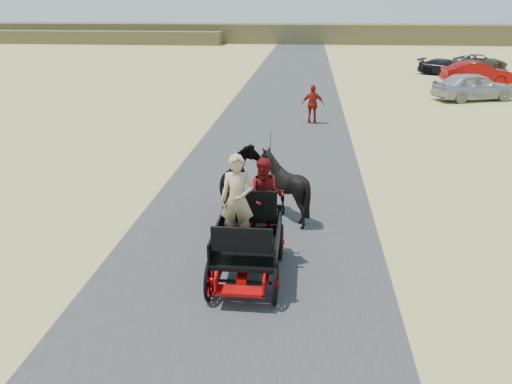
# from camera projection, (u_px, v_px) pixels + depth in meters

# --- Properties ---
(ground) EXTENTS (140.00, 140.00, 0.00)m
(ground) POSITION_uv_depth(u_px,v_px,m) (230.00, 317.00, 8.77)
(ground) COLOR tan
(road) EXTENTS (6.00, 140.00, 0.01)m
(road) POSITION_uv_depth(u_px,v_px,m) (230.00, 317.00, 8.76)
(road) COLOR #38383A
(road) RESTS_ON ground
(ridge_far) EXTENTS (140.00, 6.00, 2.40)m
(ridge_far) POSITION_uv_depth(u_px,v_px,m) (301.00, 33.00, 65.91)
(ridge_far) COLOR brown
(ridge_far) RESTS_ON ground
(ridge_near) EXTENTS (40.00, 4.00, 1.60)m
(ridge_near) POSITION_uv_depth(u_px,v_px,m) (71.00, 37.00, 65.25)
(ridge_near) COLOR brown
(ridge_near) RESTS_ON ground
(carriage) EXTENTS (1.30, 2.40, 0.72)m
(carriage) POSITION_uv_depth(u_px,v_px,m) (248.00, 260.00, 9.97)
(carriage) COLOR black
(carriage) RESTS_ON ground
(horse_left) EXTENTS (0.91, 2.01, 1.70)m
(horse_left) POSITION_uv_depth(u_px,v_px,m) (240.00, 184.00, 12.64)
(horse_left) COLOR black
(horse_left) RESTS_ON ground
(horse_right) EXTENTS (1.37, 1.54, 1.70)m
(horse_right) POSITION_uv_depth(u_px,v_px,m) (284.00, 186.00, 12.53)
(horse_right) COLOR black
(horse_right) RESTS_ON ground
(driver_man) EXTENTS (0.66, 0.43, 1.80)m
(driver_man) POSITION_uv_depth(u_px,v_px,m) (237.00, 200.00, 9.59)
(driver_man) COLOR tan
(driver_man) RESTS_ON carriage
(passenger_woman) EXTENTS (0.77, 0.60, 1.58)m
(passenger_woman) POSITION_uv_depth(u_px,v_px,m) (266.00, 196.00, 10.09)
(passenger_woman) COLOR #660C0F
(passenger_woman) RESTS_ON carriage
(pedestrian) EXTENTS (1.04, 0.49, 1.73)m
(pedestrian) POSITION_uv_depth(u_px,v_px,m) (313.00, 104.00, 22.36)
(pedestrian) COLOR maroon
(pedestrian) RESTS_ON ground
(car_a) EXTENTS (4.85, 3.16, 1.53)m
(car_a) POSITION_uv_depth(u_px,v_px,m) (474.00, 86.00, 27.71)
(car_a) COLOR #B2B2B7
(car_a) RESTS_ON ground
(car_b) EXTENTS (4.54, 1.84, 1.47)m
(car_b) POSITION_uv_depth(u_px,v_px,m) (477.00, 73.00, 32.87)
(car_b) COLOR maroon
(car_b) RESTS_ON ground
(car_c) EXTENTS (4.30, 3.46, 1.17)m
(car_c) POSITION_uv_depth(u_px,v_px,m) (446.00, 67.00, 37.11)
(car_c) COLOR black
(car_c) RESTS_ON ground
(car_d) EXTENTS (4.31, 2.27, 1.15)m
(car_d) POSITION_uv_depth(u_px,v_px,m) (480.00, 62.00, 40.61)
(car_d) COLOR brown
(car_d) RESTS_ON ground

